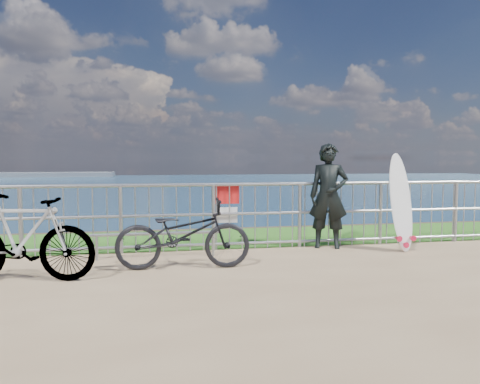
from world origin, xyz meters
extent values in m
plane|color=#29661C|center=(0.00, 2.70, 0.01)|extent=(120.00, 120.00, 0.00)
cube|color=brown|center=(0.00, 3.90, -2.50)|extent=(120.00, 0.30, 5.00)
plane|color=navy|center=(0.00, 90.00, -5.00)|extent=(260.00, 260.00, 0.00)
cube|color=#565E68|center=(-50.00, 168.00, -4.25)|extent=(70.00, 12.00, 1.50)
cylinder|color=#97999F|center=(0.00, 1.60, 1.10)|extent=(10.00, 0.06, 0.06)
cylinder|color=#97999F|center=(0.00, 1.60, 0.61)|extent=(10.00, 0.05, 0.05)
cylinder|color=#97999F|center=(0.00, 1.60, 0.10)|extent=(10.00, 0.05, 0.05)
cylinder|color=#97999F|center=(-3.50, 1.60, 0.55)|extent=(0.06, 0.06, 1.10)
cylinder|color=#97999F|center=(-2.00, 1.60, 0.55)|extent=(0.06, 0.06, 1.10)
cylinder|color=#97999F|center=(-0.50, 1.60, 0.55)|extent=(0.06, 0.06, 1.10)
cylinder|color=#97999F|center=(1.00, 1.60, 0.55)|extent=(0.06, 0.06, 1.10)
cylinder|color=#97999F|center=(2.50, 1.60, 0.55)|extent=(0.06, 0.06, 1.10)
cylinder|color=#97999F|center=(4.00, 1.60, 0.55)|extent=(0.06, 0.06, 1.10)
cube|color=red|center=(-0.27, 1.66, 0.92)|extent=(0.42, 0.02, 0.30)
cube|color=white|center=(-0.27, 1.66, 0.92)|extent=(0.38, 0.01, 0.08)
cube|color=white|center=(-0.27, 1.66, 0.58)|extent=(0.36, 0.02, 0.26)
imported|color=black|center=(1.46, 1.45, 0.89)|extent=(0.76, 0.63, 1.79)
ellipsoid|color=silver|center=(2.56, 1.01, 0.82)|extent=(0.49, 0.45, 1.63)
cone|color=red|center=(2.43, 0.89, 0.23)|extent=(0.10, 0.18, 0.10)
cone|color=red|center=(2.68, 0.89, 0.23)|extent=(0.10, 0.18, 0.10)
cone|color=red|center=(2.56, 0.89, 0.12)|extent=(0.10, 0.18, 0.10)
imported|color=black|center=(-1.09, 0.38, 0.49)|extent=(1.89, 0.75, 0.98)
imported|color=black|center=(-3.10, 0.08, 0.55)|extent=(1.89, 0.86, 1.10)
cylinder|color=#97999F|center=(-1.45, 1.14, 0.38)|extent=(1.96, 0.05, 0.05)
cylinder|color=#97999F|center=(-2.33, 1.14, 0.19)|extent=(0.04, 0.04, 0.38)
cylinder|color=#97999F|center=(-0.57, 1.14, 0.19)|extent=(0.04, 0.04, 0.38)
camera|label=1|loc=(-1.50, -6.08, 1.54)|focal=35.00mm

